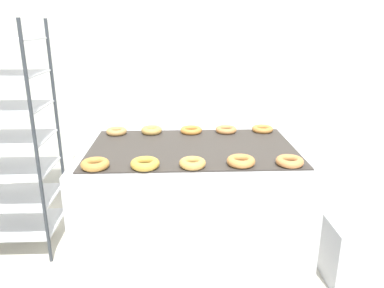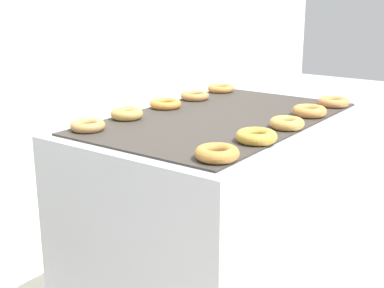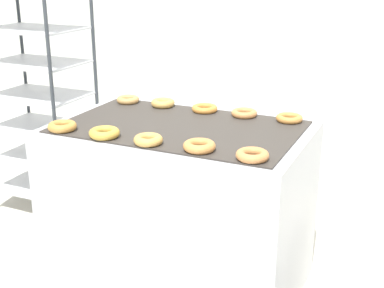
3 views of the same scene
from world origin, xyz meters
TOP-DOWN VIEW (x-y plane):
  - wall_back at (0.00, 2.12)m, footprint 8.00×0.05m
  - fryer_machine at (0.00, 0.67)m, footprint 1.31×0.84m
  - baking_rack_cart at (-1.32, 1.15)m, footprint 0.66×0.50m
  - donut_near_leftmost at (-0.50, 0.36)m, footprint 0.14×0.14m
  - donut_near_left at (-0.25, 0.36)m, footprint 0.15×0.15m
  - donut_near_center at (-0.01, 0.36)m, footprint 0.14×0.14m
  - donut_near_right at (0.24, 0.37)m, footprint 0.15×0.15m
  - donut_near_rightmost at (0.49, 0.36)m, footprint 0.14×0.14m
  - donut_far_leftmost at (-0.49, 0.97)m, footprint 0.13×0.13m
  - donut_far_left at (-0.26, 0.98)m, footprint 0.14×0.14m
  - donut_far_center at (0.01, 0.98)m, footprint 0.14×0.14m
  - donut_far_right at (0.24, 0.98)m, footprint 0.14×0.14m
  - donut_far_rightmost at (0.49, 0.99)m, footprint 0.14×0.14m

SIDE VIEW (x-z plane):
  - fryer_machine at x=0.00m, z-range 0.00..0.93m
  - baking_rack_cart at x=-1.32m, z-range 0.01..1.68m
  - donut_far_rightmost at x=0.49m, z-range 0.93..0.96m
  - donut_far_center at x=0.01m, z-range 0.93..0.96m
  - donut_far_right at x=0.24m, z-range 0.93..0.97m
  - donut_far_leftmost at x=-0.49m, z-range 0.93..0.97m
  - donut_near_rightmost at x=0.49m, z-range 0.93..0.97m
  - donut_near_center at x=-0.01m, z-range 0.93..0.97m
  - donut_near_leftmost at x=-0.50m, z-range 0.93..0.97m
  - donut_near_left at x=-0.25m, z-range 0.93..0.97m
  - donut_near_right at x=0.24m, z-range 0.93..0.97m
  - donut_far_left at x=-0.26m, z-range 0.93..0.97m
  - wall_back at x=0.00m, z-range 0.00..2.80m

